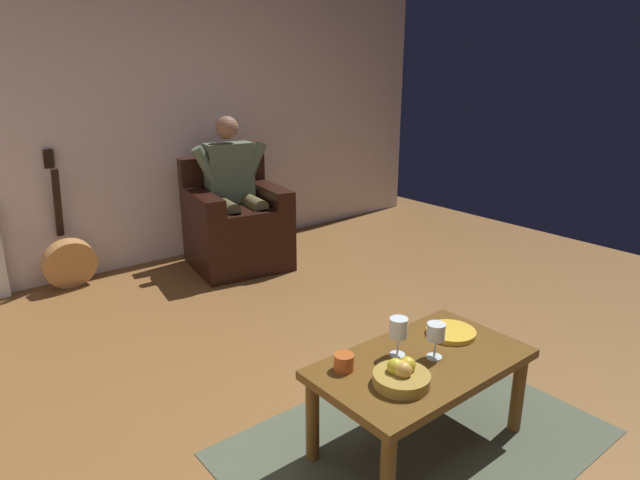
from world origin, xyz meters
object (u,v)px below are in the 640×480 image
Objects in this scene: person_seated at (235,187)px; wine_glass_far at (399,330)px; guitar at (69,259)px; fruit_bowl at (402,375)px; wine_glass_near at (436,334)px; candle_jar at (344,362)px; coffee_table at (421,373)px; armchair at (236,226)px; decorative_dish at (451,332)px.

wine_glass_far is at bearing 84.92° from person_seated.
fruit_bowl is at bearing 98.89° from guitar.
wine_glass_near is 1.88× the size of candle_jar.
wine_glass_far is (0.05, -0.09, 0.19)m from coffee_table.
person_seated is at bearing -110.57° from candle_jar.
guitar is 3.07m from wine_glass_near.
wine_glass_near is 0.42m from candle_jar.
armchair is 2.56m from wine_glass_far.
coffee_table is at bearing 86.53° from person_seated.
person_seated is 1.40m from guitar.
person_seated is 2.52m from decorative_dish.
guitar reaches higher than armchair.
person_seated is 1.18× the size of guitar.
fruit_bowl is (-0.47, 3.02, 0.24)m from guitar.
fruit_bowl is (0.80, 2.64, 0.13)m from armchair.
guitar is at bearing -7.57° from person_seated.
decorative_dish is (0.30, 2.50, 0.10)m from armchair.
wine_glass_far is at bearing -4.24° from decorative_dish.
person_seated is 5.42× the size of fruit_bowl.
person_seated is 7.70× the size of wine_glass_near.
wine_glass_far reaches higher than decorative_dish.
person_seated is at bearing -96.78° from decorative_dish.
armchair is at bearing -106.77° from fruit_bowl.
armchair is at bearing -90.00° from person_seated.
armchair reaches higher than wine_glass_near.
fruit_bowl is 0.99× the size of decorative_dish.
armchair is 2.58m from candle_jar.
armchair is 2.65m from wine_glass_near.
guitar reaches higher than decorative_dish.
fruit_bowl is (0.16, 0.17, -0.08)m from wine_glass_far.
armchair is 2.52m from decorative_dish.
fruit_bowl is at bearing 11.48° from wine_glass_near.
fruit_bowl is 0.25m from candle_jar.
armchair is 2.77m from fruit_bowl.
coffee_table is at bearing 118.50° from wine_glass_far.
coffee_table is 0.91× the size of guitar.
wine_glass_near is at bearing 21.42° from decorative_dish.
guitar reaches higher than fruit_bowl.
person_seated is 7.02× the size of wine_glass_far.
wine_glass_near is at bearing 155.12° from candle_jar.
wine_glass_far is 0.77× the size of fruit_bowl.
person_seated is 2.63m from wine_glass_near.
fruit_bowl is 0.52m from decorative_dish.
person_seated reaches higher than wine_glass_near.
decorative_dish reaches higher than coffee_table.
person_seated is at bearing -102.82° from coffee_table.
armchair is at bearing -96.80° from decorative_dish.
wine_glass_far is 0.36m from decorative_dish.
candle_jar is (0.32, -0.15, 0.10)m from coffee_table.
person_seated reaches higher than decorative_dish.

